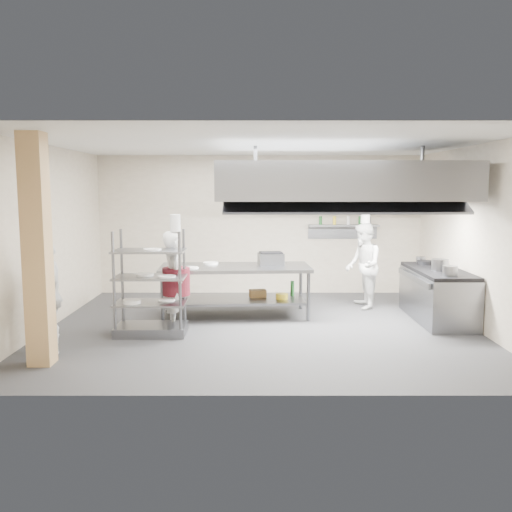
{
  "coord_description": "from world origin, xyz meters",
  "views": [
    {
      "loc": [
        -0.1,
        -8.79,
        2.3
      ],
      "look_at": [
        -0.09,
        0.2,
        1.17
      ],
      "focal_mm": 38.0,
      "sensor_mm": 36.0,
      "label": 1
    }
  ],
  "objects_px": {
    "chef_plating": "(48,296)",
    "stockpot": "(440,265)",
    "chef_line": "(363,266)",
    "griddle": "(271,259)",
    "cooking_range": "(437,296)",
    "chef_head": "(174,280)",
    "pass_rack": "(150,283)",
    "island": "(235,291)"
  },
  "relations": [
    {
      "from": "chef_plating",
      "to": "pass_rack",
      "type": "bearing_deg",
      "value": 96.71
    },
    {
      "from": "island",
      "to": "stockpot",
      "type": "xyz_separation_m",
      "value": [
        3.51,
        -0.48,
        0.54
      ]
    },
    {
      "from": "cooking_range",
      "to": "pass_rack",
      "type": "bearing_deg",
      "value": -168.99
    },
    {
      "from": "pass_rack",
      "to": "stockpot",
      "type": "distance_m",
      "value": 4.86
    },
    {
      "from": "island",
      "to": "pass_rack",
      "type": "distance_m",
      "value": 1.84
    },
    {
      "from": "pass_rack",
      "to": "chef_line",
      "type": "height_order",
      "value": "pass_rack"
    },
    {
      "from": "chef_head",
      "to": "griddle",
      "type": "distance_m",
      "value": 1.89
    },
    {
      "from": "cooking_range",
      "to": "chef_plating",
      "type": "height_order",
      "value": "chef_plating"
    },
    {
      "from": "cooking_range",
      "to": "chef_head",
      "type": "relative_size",
      "value": 1.24
    },
    {
      "from": "island",
      "to": "chef_head",
      "type": "relative_size",
      "value": 1.66
    },
    {
      "from": "pass_rack",
      "to": "cooking_range",
      "type": "height_order",
      "value": "pass_rack"
    },
    {
      "from": "cooking_range",
      "to": "chef_head",
      "type": "bearing_deg",
      "value": -173.32
    },
    {
      "from": "chef_line",
      "to": "stockpot",
      "type": "height_order",
      "value": "chef_line"
    },
    {
      "from": "island",
      "to": "griddle",
      "type": "xyz_separation_m",
      "value": [
        0.64,
        0.1,
        0.56
      ]
    },
    {
      "from": "chef_plating",
      "to": "chef_line",
      "type": "bearing_deg",
      "value": 89.79
    },
    {
      "from": "island",
      "to": "stockpot",
      "type": "height_order",
      "value": "stockpot"
    },
    {
      "from": "island",
      "to": "cooking_range",
      "type": "relative_size",
      "value": 1.34
    },
    {
      "from": "chef_head",
      "to": "chef_plating",
      "type": "distance_m",
      "value": 2.06
    },
    {
      "from": "chef_line",
      "to": "island",
      "type": "bearing_deg",
      "value": -76.18
    },
    {
      "from": "chef_plating",
      "to": "stockpot",
      "type": "xyz_separation_m",
      "value": [
        6.05,
        1.71,
        0.19
      ]
    },
    {
      "from": "island",
      "to": "cooking_range",
      "type": "height_order",
      "value": "island"
    },
    {
      "from": "chef_line",
      "to": "chef_plating",
      "type": "height_order",
      "value": "chef_line"
    },
    {
      "from": "pass_rack",
      "to": "chef_plating",
      "type": "distance_m",
      "value": 1.56
    },
    {
      "from": "cooking_range",
      "to": "chef_line",
      "type": "distance_m",
      "value": 1.53
    },
    {
      "from": "cooking_range",
      "to": "chef_line",
      "type": "height_order",
      "value": "chef_line"
    },
    {
      "from": "stockpot",
      "to": "chef_line",
      "type": "bearing_deg",
      "value": 134.23
    },
    {
      "from": "island",
      "to": "pass_rack",
      "type": "height_order",
      "value": "pass_rack"
    },
    {
      "from": "chef_head",
      "to": "chef_plating",
      "type": "bearing_deg",
      "value": 111.94
    },
    {
      "from": "cooking_range",
      "to": "island",
      "type": "bearing_deg",
      "value": 174.79
    },
    {
      "from": "cooking_range",
      "to": "chef_plating",
      "type": "bearing_deg",
      "value": -162.92
    },
    {
      "from": "pass_rack",
      "to": "stockpot",
      "type": "height_order",
      "value": "pass_rack"
    },
    {
      "from": "griddle",
      "to": "stockpot",
      "type": "relative_size",
      "value": 1.57
    },
    {
      "from": "chef_line",
      "to": "stockpot",
      "type": "bearing_deg",
      "value": 43.45
    },
    {
      "from": "chef_head",
      "to": "griddle",
      "type": "bearing_deg",
      "value": -77.96
    },
    {
      "from": "cooking_range",
      "to": "chef_head",
      "type": "height_order",
      "value": "chef_head"
    },
    {
      "from": "island",
      "to": "pass_rack",
      "type": "bearing_deg",
      "value": -138.78
    },
    {
      "from": "island",
      "to": "stockpot",
      "type": "relative_size",
      "value": 9.43
    },
    {
      "from": "chef_head",
      "to": "chef_plating",
      "type": "relative_size",
      "value": 1.0
    },
    {
      "from": "chef_plating",
      "to": "stockpot",
      "type": "bearing_deg",
      "value": 75.91
    },
    {
      "from": "chef_head",
      "to": "chef_line",
      "type": "distance_m",
      "value": 3.71
    },
    {
      "from": "chef_line",
      "to": "griddle",
      "type": "bearing_deg",
      "value": -74.3
    },
    {
      "from": "chef_plating",
      "to": "griddle",
      "type": "xyz_separation_m",
      "value": [
        3.18,
        2.3,
        0.21
      ]
    }
  ]
}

